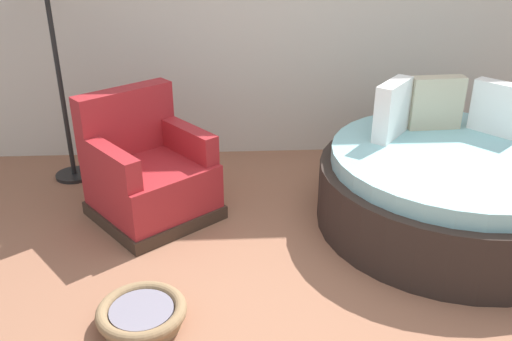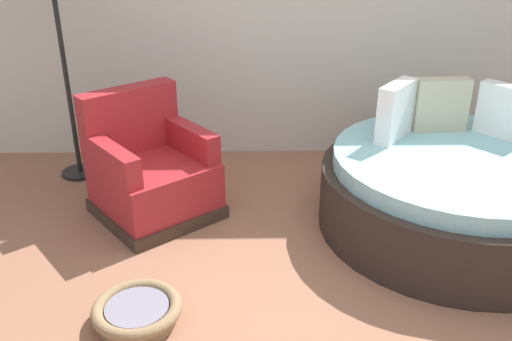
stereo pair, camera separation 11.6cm
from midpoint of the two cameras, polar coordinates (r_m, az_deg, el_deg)
ground_plane at (r=3.40m, az=6.71°, el=-13.81°), size 8.00×8.00×0.02m
round_daybed at (r=4.24m, az=18.98°, el=-1.65°), size 1.95×1.95×1.01m
red_armchair at (r=4.21m, az=-11.94°, el=-0.44°), size 1.12×1.12×0.94m
pet_basket at (r=3.26m, az=-12.80°, el=-14.37°), size 0.51×0.51×0.13m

